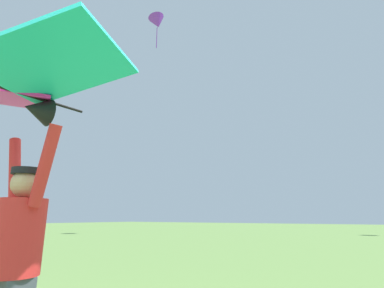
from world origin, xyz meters
name	(u,v)px	position (x,y,z in m)	size (l,w,h in m)	color
kite_flyer_person	(16,259)	(-0.25, 0.24, 0.94)	(0.81, 0.36, 1.92)	#424751
held_stunt_kite	(28,88)	(-0.26, 0.15, 2.27)	(2.16, 1.20, 0.43)	black
distant_kite_purple_mid_right	(157,22)	(-11.10, 13.83, 15.92)	(1.80, 1.75, 2.89)	purple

